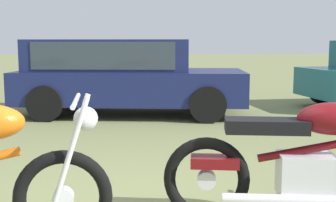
{
  "coord_description": "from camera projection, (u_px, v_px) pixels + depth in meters",
  "views": [
    {
      "loc": [
        0.0,
        -3.09,
        1.34
      ],
      "look_at": [
        0.37,
        2.12,
        0.66
      ],
      "focal_mm": 46.44,
      "sensor_mm": 36.0,
      "label": 1
    }
  ],
  "objects": [
    {
      "name": "car_navy",
      "position": [
        122.0,
        71.0,
        8.33
      ],
      "size": [
        4.43,
        2.36,
        1.43
      ],
      "rotation": [
        0.0,
        0.0,
        -0.12
      ],
      "color": "#161E4C",
      "rests_on": "ground"
    },
    {
      "name": "motorcycle_maroon",
      "position": [
        307.0,
        162.0,
        3.21
      ],
      "size": [
        2.07,
        0.66,
        1.02
      ],
      "rotation": [
        0.0,
        0.0,
        -0.15
      ],
      "color": "black",
      "rests_on": "ground"
    }
  ]
}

